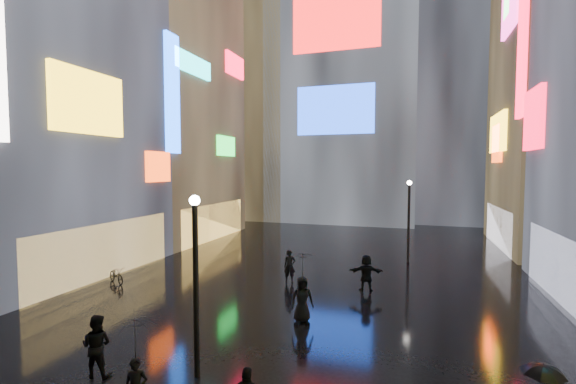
% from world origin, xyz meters
% --- Properties ---
extents(ground, '(140.00, 140.00, 0.00)m').
position_xyz_m(ground, '(0.00, 20.00, 0.00)').
color(ground, black).
rests_on(ground, ground).
extents(building_left_mid, '(10.28, 12.70, 24.00)m').
position_xyz_m(building_left_mid, '(-15.98, 14.01, 11.97)').
color(building_left_mid, black).
rests_on(building_left_mid, ground).
extents(building_left_far, '(10.28, 12.00, 22.00)m').
position_xyz_m(building_left_far, '(-15.98, 26.00, 10.98)').
color(building_left_far, black).
rests_on(building_left_far, ground).
extents(tower_main, '(16.00, 14.20, 42.00)m').
position_xyz_m(tower_main, '(-3.00, 43.97, 21.01)').
color(tower_main, black).
rests_on(tower_main, ground).
extents(tower_flank_right, '(12.00, 12.00, 34.00)m').
position_xyz_m(tower_flank_right, '(9.00, 46.00, 17.00)').
color(tower_flank_right, black).
rests_on(tower_flank_right, ground).
extents(tower_flank_left, '(10.00, 10.00, 26.00)m').
position_xyz_m(tower_flank_left, '(-14.00, 42.00, 13.00)').
color(tower_flank_left, black).
rests_on(tower_flank_left, ground).
extents(lamp_near, '(0.30, 0.30, 5.20)m').
position_xyz_m(lamp_near, '(-1.01, 6.69, 2.94)').
color(lamp_near, black).
rests_on(lamp_near, ground).
extents(lamp_far, '(0.30, 0.30, 5.20)m').
position_xyz_m(lamp_far, '(4.56, 22.70, 2.94)').
color(lamp_far, black).
rests_on(lamp_far, ground).
extents(pedestrian_1, '(0.99, 0.84, 1.77)m').
position_xyz_m(pedestrian_1, '(-3.76, 5.84, 0.89)').
color(pedestrian_1, black).
rests_on(pedestrian_1, ground).
extents(pedestrian_4, '(1.02, 0.89, 1.77)m').
position_xyz_m(pedestrian_4, '(0.77, 11.41, 0.88)').
color(pedestrian_4, black).
rests_on(pedestrian_4, ground).
extents(pedestrian_5, '(1.72, 0.86, 1.78)m').
position_xyz_m(pedestrian_5, '(2.70, 15.97, 0.89)').
color(pedestrian_5, black).
rests_on(pedestrian_5, ground).
extents(pedestrian_6, '(0.73, 0.63, 1.69)m').
position_xyz_m(pedestrian_6, '(-1.28, 16.22, 0.84)').
color(pedestrian_6, black).
rests_on(pedestrian_6, ground).
extents(umbrella_0, '(1.21, 1.22, 0.96)m').
position_xyz_m(umbrella_0, '(-1.31, 4.52, 2.00)').
color(umbrella_0, black).
rests_on(umbrella_0, pedestrian_0).
extents(umbrella_1, '(1.02, 1.02, 0.63)m').
position_xyz_m(umbrella_1, '(7.12, 5.36, 2.04)').
color(umbrella_1, black).
rests_on(umbrella_1, pedestrian_2).
extents(umbrella_2, '(1.48, 1.48, 0.95)m').
position_xyz_m(umbrella_2, '(0.77, 11.41, 2.24)').
color(umbrella_2, black).
rests_on(umbrella_2, pedestrian_4).
extents(bicycle, '(1.69, 1.22, 0.85)m').
position_xyz_m(bicycle, '(-9.80, 13.29, 0.42)').
color(bicycle, black).
rests_on(bicycle, ground).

